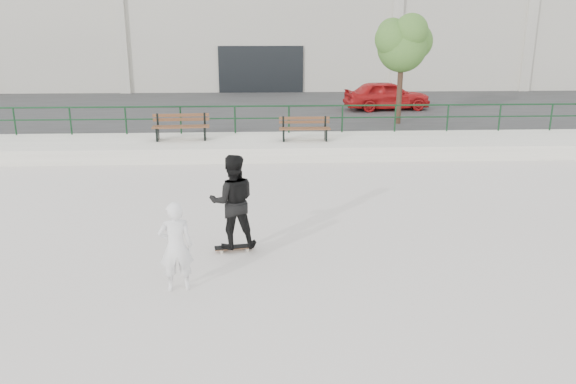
{
  "coord_description": "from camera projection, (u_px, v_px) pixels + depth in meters",
  "views": [
    {
      "loc": [
        -0.04,
        -9.94,
        4.37
      ],
      "look_at": [
        0.54,
        2.0,
        0.81
      ],
      "focal_mm": 35.0,
      "sensor_mm": 36.0,
      "label": 1
    }
  ],
  "objects": [
    {
      "name": "bench_right",
      "position": [
        305.0,
        129.0,
        19.51
      ],
      "size": [
        1.78,
        0.54,
        0.82
      ],
      "rotation": [
        0.0,
        0.0,
        -0.01
      ],
      "color": "#4C331A",
      "rests_on": "ledge"
    },
    {
      "name": "tree",
      "position": [
        403.0,
        42.0,
        22.08
      ],
      "size": [
        2.43,
        2.16,
        4.32
      ],
      "color": "#432D21",
      "rests_on": "parking_strip"
    },
    {
      "name": "bench_left",
      "position": [
        181.0,
        127.0,
        19.62
      ],
      "size": [
        2.0,
        0.69,
        0.91
      ],
      "rotation": [
        0.0,
        0.0,
        0.06
      ],
      "color": "#4C331A",
      "rests_on": "ledge"
    },
    {
      "name": "seated_skater",
      "position": [
        176.0,
        247.0,
        9.44
      ],
      "size": [
        0.63,
        0.47,
        1.58
      ],
      "primitive_type": "imported",
      "rotation": [
        0.0,
        0.0,
        3.32
      ],
      "color": "white",
      "rests_on": "ground"
    },
    {
      "name": "skateboard",
      "position": [
        234.0,
        247.0,
        11.3
      ],
      "size": [
        0.8,
        0.32,
        0.09
      ],
      "rotation": [
        0.0,
        0.0,
        0.15
      ],
      "color": "black",
      "rests_on": "ground"
    },
    {
      "name": "standing_skater",
      "position": [
        233.0,
        202.0,
        11.02
      ],
      "size": [
        0.99,
        0.81,
        1.89
      ],
      "primitive_type": "imported",
      "rotation": [
        0.0,
        0.0,
        3.25
      ],
      "color": "black",
      "rests_on": "skateboard"
    },
    {
      "name": "commercial_building",
      "position": [
        260.0,
        22.0,
        40.08
      ],
      "size": [
        44.2,
        16.33,
        8.0
      ],
      "color": "beige",
      "rests_on": "ground"
    },
    {
      "name": "railing",
      "position": [
        262.0,
        113.0,
        20.74
      ],
      "size": [
        28.0,
        0.06,
        1.03
      ],
      "color": "#14381E",
      "rests_on": "ledge"
    },
    {
      "name": "parking_strip",
      "position": [
        262.0,
        111.0,
        27.92
      ],
      "size": [
        60.0,
        14.0,
        0.5
      ],
      "primitive_type": "cube",
      "color": "#303030",
      "rests_on": "ground"
    },
    {
      "name": "ledge",
      "position": [
        262.0,
        147.0,
        19.78
      ],
      "size": [
        30.0,
        3.0,
        0.5
      ],
      "primitive_type": "cube",
      "color": "silver",
      "rests_on": "ground"
    },
    {
      "name": "red_car",
      "position": [
        387.0,
        95.0,
        26.52
      ],
      "size": [
        4.19,
        2.12,
        1.37
      ],
      "primitive_type": "imported",
      "rotation": [
        0.0,
        0.0,
        1.7
      ],
      "color": "red",
      "rests_on": "parking_strip"
    },
    {
      "name": "ground",
      "position": [
        265.0,
        262.0,
        10.76
      ],
      "size": [
        120.0,
        120.0,
        0.0
      ],
      "primitive_type": "plane",
      "color": "beige",
      "rests_on": "ground"
    }
  ]
}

